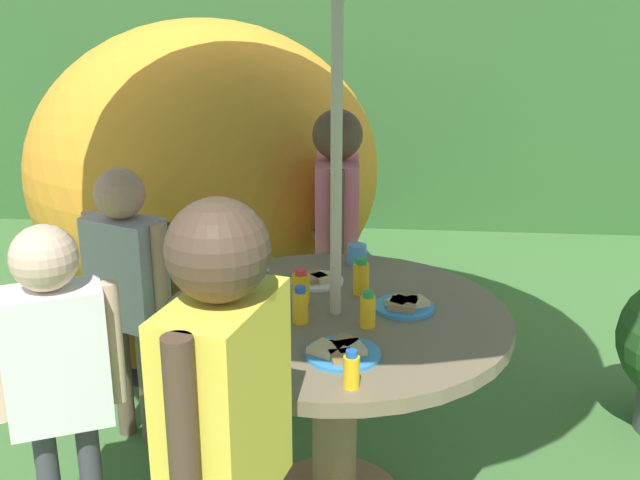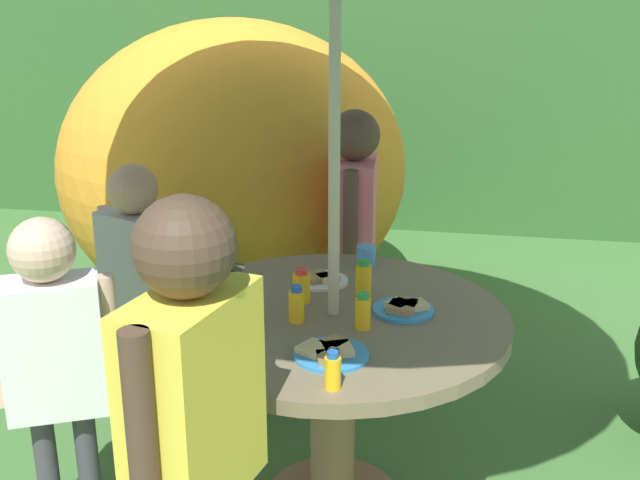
% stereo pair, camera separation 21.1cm
% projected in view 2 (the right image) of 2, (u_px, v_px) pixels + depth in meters
% --- Properties ---
extents(hedge_backdrop, '(9.00, 0.70, 1.90)m').
position_uv_depth(hedge_backdrop, '(410.00, 92.00, 5.73)').
color(hedge_backdrop, '#33602D').
rests_on(hedge_backdrop, ground_plane).
extents(garden_table, '(1.14, 1.14, 0.73)m').
position_uv_depth(garden_table, '(333.00, 355.00, 2.58)').
color(garden_table, brown).
rests_on(garden_table, ground_plane).
extents(wooden_chair, '(0.61, 0.61, 1.00)m').
position_uv_depth(wooden_chair, '(277.00, 239.00, 3.80)').
color(wooden_chair, '#93704C').
rests_on(wooden_chair, ground_plane).
extents(dome_tent, '(2.06, 2.06, 1.56)m').
position_uv_depth(dome_tent, '(234.00, 169.00, 4.21)').
color(dome_tent, orange).
rests_on(dome_tent, ground_plane).
extents(child_in_pink_shirt, '(0.21, 0.42, 1.24)m').
position_uv_depth(child_in_pink_shirt, '(354.00, 215.00, 3.34)').
color(child_in_pink_shirt, '#3F3F47').
rests_on(child_in_pink_shirt, ground_plane).
extents(child_in_grey_shirt, '(0.35, 0.26, 1.11)m').
position_uv_depth(child_in_grey_shirt, '(139.00, 266.00, 3.00)').
color(child_in_grey_shirt, brown).
rests_on(child_in_grey_shirt, ground_plane).
extents(child_in_white_shirt, '(0.35, 0.27, 1.11)m').
position_uv_depth(child_in_white_shirt, '(54.00, 347.00, 2.33)').
color(child_in_white_shirt, '#3F3F47').
rests_on(child_in_white_shirt, ground_plane).
extents(child_in_yellow_shirt, '(0.27, 0.44, 1.33)m').
position_uv_depth(child_in_yellow_shirt, '(193.00, 399.00, 1.78)').
color(child_in_yellow_shirt, brown).
rests_on(child_in_yellow_shirt, ground_plane).
extents(snack_bowl, '(0.13, 0.13, 0.08)m').
position_uv_depth(snack_bowl, '(233.00, 313.00, 2.44)').
color(snack_bowl, white).
rests_on(snack_bowl, garden_table).
extents(plate_center_back, '(0.19, 0.19, 0.03)m').
position_uv_depth(plate_center_back, '(321.00, 279.00, 2.78)').
color(plate_center_back, white).
rests_on(plate_center_back, garden_table).
extents(plate_near_right, '(0.20, 0.20, 0.03)m').
position_uv_depth(plate_near_right, '(404.00, 308.00, 2.54)').
color(plate_near_right, '#338CD8').
rests_on(plate_near_right, garden_table).
extents(plate_back_edge, '(0.22, 0.22, 0.03)m').
position_uv_depth(plate_back_edge, '(330.00, 352.00, 2.24)').
color(plate_back_edge, '#338CD8').
rests_on(plate_back_edge, garden_table).
extents(juice_bottle_near_left, '(0.05, 0.05, 0.12)m').
position_uv_depth(juice_bottle_near_left, '(296.00, 305.00, 2.45)').
color(juice_bottle_near_left, yellow).
rests_on(juice_bottle_near_left, garden_table).
extents(juice_bottle_far_left, '(0.06, 0.06, 0.12)m').
position_uv_depth(juice_bottle_far_left, '(301.00, 287.00, 2.60)').
color(juice_bottle_far_left, yellow).
rests_on(juice_bottle_far_left, garden_table).
extents(juice_bottle_far_right, '(0.04, 0.04, 0.11)m').
position_uv_depth(juice_bottle_far_right, '(333.00, 371.00, 2.06)').
color(juice_bottle_far_right, yellow).
rests_on(juice_bottle_far_right, garden_table).
extents(juice_bottle_center_front, '(0.06, 0.06, 0.13)m').
position_uv_depth(juice_bottle_center_front, '(363.00, 279.00, 2.66)').
color(juice_bottle_center_front, yellow).
rests_on(juice_bottle_center_front, garden_table).
extents(juice_bottle_mid_left, '(0.05, 0.05, 0.12)m').
position_uv_depth(juice_bottle_mid_left, '(363.00, 312.00, 2.41)').
color(juice_bottle_mid_left, yellow).
rests_on(juice_bottle_mid_left, garden_table).
extents(juice_bottle_mid_right, '(0.04, 0.04, 0.13)m').
position_uv_depth(juice_bottle_mid_right, '(194.00, 327.00, 2.29)').
color(juice_bottle_mid_right, yellow).
rests_on(juice_bottle_mid_right, garden_table).
extents(cup_near, '(0.07, 0.07, 0.07)m').
position_uv_depth(cup_near, '(366.00, 255.00, 2.95)').
color(cup_near, '#4C99D8').
rests_on(cup_near, garden_table).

